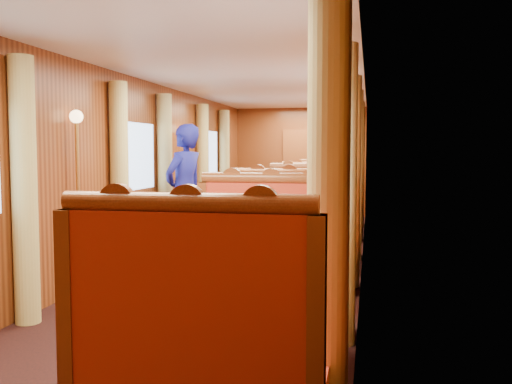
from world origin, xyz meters
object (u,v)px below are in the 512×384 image
(banquette_far_fwd, at_px, (319,215))
(banquette_far_aft, at_px, (328,204))
(table_mid, at_px, (302,241))
(rose_vase_far, at_px, (325,182))
(table_far, at_px, (324,212))
(tea_tray, at_px, (227,267))
(teapot_left, at_px, (215,259))
(banquette_mid_aft, at_px, (310,226))
(banquette_near_aft, at_px, (268,281))
(rose_vase_mid, at_px, (302,198))
(table_near, at_px, (242,321))
(steward, at_px, (185,192))
(teapot_back, at_px, (227,255))
(teapot_right, at_px, (233,259))
(passenger, at_px, (309,206))
(banquette_mid_fwd, at_px, (291,251))
(banquette_near_fwd, at_px, (198,371))
(fruit_plate, at_px, (280,269))

(banquette_far_fwd, height_order, banquette_far_aft, same)
(table_mid, distance_m, rose_vase_far, 3.52)
(table_far, distance_m, tea_tray, 7.06)
(teapot_left, bearing_deg, banquette_mid_aft, 74.34)
(banquette_far_aft, distance_m, tea_tray, 8.07)
(banquette_near_aft, distance_m, rose_vase_mid, 2.55)
(table_near, distance_m, steward, 4.25)
(banquette_far_fwd, bearing_deg, teapot_left, -91.54)
(table_mid, height_order, rose_vase_far, rose_vase_far)
(banquette_far_aft, bearing_deg, banquette_mid_aft, -90.00)
(banquette_near_aft, xyz_separation_m, teapot_back, (-0.12, -0.96, 0.40))
(banquette_mid_aft, distance_m, table_far, 2.49)
(teapot_right, bearing_deg, teapot_back, 118.95)
(tea_tray, bearing_deg, banquette_near_aft, 85.01)
(table_near, relative_size, rose_vase_far, 2.92)
(table_far, distance_m, passenger, 2.73)
(teapot_right, height_order, rose_vase_far, rose_vase_far)
(banquette_near_aft, xyz_separation_m, banquette_mid_aft, (0.00, 3.50, 0.00))
(teapot_left, height_order, passenger, passenger)
(banquette_mid_fwd, relative_size, banquette_far_fwd, 1.00)
(table_mid, height_order, banquette_mid_aft, banquette_mid_aft)
(banquette_near_fwd, xyz_separation_m, banquette_far_fwd, (0.00, 7.00, 0.00))
(rose_vase_far, distance_m, steward, 3.55)
(table_mid, bearing_deg, teapot_right, -90.68)
(banquette_far_aft, bearing_deg, banquette_near_aft, -90.00)
(tea_tray, height_order, fruit_plate, fruit_plate)
(banquette_mid_aft, relative_size, banquette_far_fwd, 1.00)
(table_far, xyz_separation_m, teapot_back, (-0.12, -6.95, 0.45))
(banquette_far_fwd, bearing_deg, table_far, 90.00)
(table_near, relative_size, steward, 0.56)
(teapot_right, bearing_deg, banquette_far_fwd, 89.39)
(tea_tray, bearing_deg, banquette_mid_aft, 88.83)
(fruit_plate, bearing_deg, banquette_mid_fwd, 96.06)
(banquette_far_aft, relative_size, tea_tray, 3.94)
(table_far, xyz_separation_m, rose_vase_mid, (-0.01, -3.49, 0.55))
(banquette_near_aft, bearing_deg, table_far, 90.00)
(banquette_near_aft, relative_size, teapot_back, 7.72)
(banquette_mid_fwd, height_order, steward, steward)
(teapot_left, height_order, teapot_back, teapot_back)
(banquette_mid_fwd, distance_m, tea_tray, 2.56)
(banquette_near_fwd, xyz_separation_m, tea_tray, (-0.09, 0.96, 0.33))
(banquette_near_aft, bearing_deg, teapot_left, -98.39)
(steward, bearing_deg, teapot_right, 45.09)
(banquette_far_aft, bearing_deg, teapot_left, -91.15)
(table_near, relative_size, fruit_plate, 4.93)
(table_near, xyz_separation_m, passenger, (-0.00, 4.29, 0.37))
(teapot_right, bearing_deg, banquette_near_fwd, -87.57)
(banquette_mid_aft, bearing_deg, banquette_mid_fwd, -90.00)
(banquette_mid_aft, bearing_deg, passenger, -90.00)
(banquette_near_fwd, bearing_deg, passenger, 90.00)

